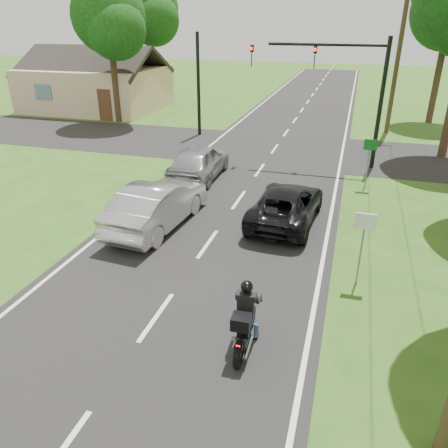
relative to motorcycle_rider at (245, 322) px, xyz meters
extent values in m
plane|color=#2A5417|center=(-2.35, 0.41, -0.67)|extent=(140.00, 140.00, 0.00)
cube|color=black|center=(-2.35, 10.41, -0.66)|extent=(8.00, 100.00, 0.01)
cube|color=black|center=(-2.35, 16.41, -0.66)|extent=(60.00, 7.00, 0.01)
torus|color=black|center=(-0.03, 0.74, -0.37)|extent=(0.15, 0.60, 0.59)
torus|color=black|center=(0.02, -0.61, -0.37)|extent=(0.17, 0.65, 0.65)
cube|color=black|center=(-0.01, 0.15, -0.10)|extent=(0.28, 0.86, 0.27)
sphere|color=black|center=(-0.02, 0.38, 0.06)|extent=(0.31, 0.31, 0.31)
cube|color=black|center=(0.00, -0.16, 0.06)|extent=(0.32, 0.50, 0.09)
cube|color=#FF0C07|center=(0.02, -0.71, -0.08)|extent=(0.09, 0.03, 0.04)
cylinder|color=silver|center=(0.15, -0.33, -0.39)|extent=(0.11, 0.72, 0.08)
cylinder|color=black|center=(-0.02, 0.56, 0.22)|extent=(0.56, 0.05, 0.03)
cube|color=black|center=(0.01, -0.43, 0.33)|extent=(0.41, 0.37, 0.29)
cube|color=black|center=(0.00, 0.02, 0.45)|extent=(0.37, 0.21, 0.54)
sphere|color=black|center=(0.00, 0.08, 0.87)|extent=(0.27, 0.27, 0.27)
cylinder|color=navy|center=(-0.21, 0.31, -0.46)|extent=(0.11, 0.11, 0.40)
cylinder|color=navy|center=(0.18, 0.32, -0.46)|extent=(0.11, 0.11, 0.40)
imported|color=black|center=(-0.20, 6.93, -0.02)|extent=(2.39, 4.73, 1.28)
imported|color=#BDBCC2|center=(-4.47, 5.25, 0.15)|extent=(2.10, 5.00, 1.61)
imported|color=#A1A4A9|center=(-4.78, 10.51, 0.14)|extent=(1.93, 4.68, 1.59)
cylinder|color=black|center=(2.85, 14.41, 2.33)|extent=(0.20, 0.20, 6.00)
cylinder|color=black|center=(0.15, 14.41, 4.93)|extent=(5.40, 0.14, 0.14)
imported|color=black|center=(-0.35, 14.41, 4.38)|extent=(0.16, 0.36, 1.00)
imported|color=black|center=(-3.35, 14.41, 4.38)|extent=(0.16, 0.36, 1.00)
sphere|color=#FF0C07|center=(-0.35, 14.23, 4.71)|extent=(0.16, 0.16, 0.16)
sphere|color=#FF0C07|center=(-3.35, 14.23, 4.71)|extent=(0.16, 0.16, 0.16)
cylinder|color=black|center=(-7.55, 18.41, 2.33)|extent=(0.20, 0.20, 6.00)
cylinder|color=#4B3922|center=(3.85, 22.41, 4.33)|extent=(0.28, 0.28, 10.00)
cylinder|color=slate|center=(2.35, 3.41, 0.33)|extent=(0.05, 0.05, 2.00)
cube|color=silver|center=(2.35, 3.38, 1.23)|extent=(0.55, 0.04, 0.45)
cylinder|color=slate|center=(2.55, 11.41, 0.33)|extent=(0.05, 0.05, 2.00)
cube|color=#0C591E|center=(2.55, 11.38, 1.23)|extent=(0.55, 0.04, 0.45)
cylinder|color=#332316|center=(6.85, 26.41, 2.55)|extent=(0.44, 0.44, 6.44)
cylinder|color=#332316|center=(-14.35, 20.41, 2.41)|extent=(0.44, 0.44, 6.16)
sphere|color=black|center=(-14.35, 20.41, 6.15)|extent=(4.80, 4.80, 4.80)
sphere|color=black|center=(-13.55, 19.77, 5.38)|extent=(3.84, 3.84, 3.84)
cylinder|color=#332316|center=(-16.35, 30.41, 2.69)|extent=(0.44, 0.44, 6.72)
sphere|color=black|center=(-16.35, 30.41, 6.77)|extent=(5.40, 5.40, 5.40)
sphere|color=black|center=(-15.45, 29.69, 5.93)|extent=(4.32, 4.32, 4.32)
cube|color=tan|center=(-18.35, 24.41, 0.93)|extent=(10.00, 8.00, 3.20)
cube|color=black|center=(-18.35, 22.41, 3.03)|extent=(10.20, 4.00, 2.29)
cube|color=black|center=(-18.35, 26.41, 3.03)|extent=(10.20, 4.00, 2.29)
camera|label=1|loc=(1.74, -7.52, 6.01)|focal=35.00mm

